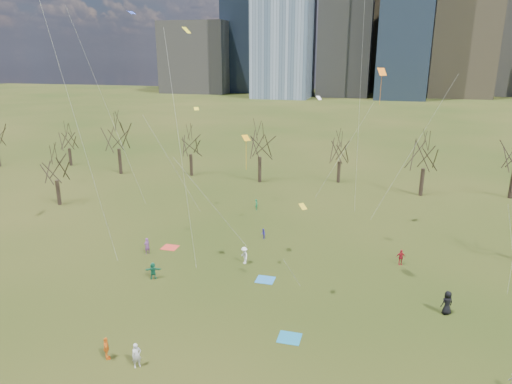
% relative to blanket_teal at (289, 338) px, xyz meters
% --- Properties ---
extents(ground, '(500.00, 500.00, 0.00)m').
position_rel_blanket_teal_xyz_m(ground, '(-5.60, -0.40, -0.01)').
color(ground, black).
rests_on(ground, ground).
extents(downtown_skyline, '(212.50, 78.00, 118.00)m').
position_rel_blanket_teal_xyz_m(downtown_skyline, '(-8.03, 210.24, 38.99)').
color(downtown_skyline, slate).
rests_on(downtown_skyline, ground).
extents(bare_tree_row, '(113.04, 29.80, 9.50)m').
position_rel_blanket_teal_xyz_m(bare_tree_row, '(-5.68, 36.82, 6.10)').
color(bare_tree_row, black).
rests_on(bare_tree_row, ground).
extents(blanket_teal, '(1.60, 1.50, 0.03)m').
position_rel_blanket_teal_xyz_m(blanket_teal, '(0.00, 0.00, 0.00)').
color(blanket_teal, '#196D97').
rests_on(blanket_teal, ground).
extents(blanket_navy, '(1.60, 1.50, 0.03)m').
position_rel_blanket_teal_xyz_m(blanket_navy, '(-3.77, 8.02, 0.00)').
color(blanket_navy, '#266FB4').
rests_on(blanket_navy, ground).
extents(blanket_crimson, '(1.60, 1.50, 0.03)m').
position_rel_blanket_teal_xyz_m(blanket_crimson, '(-15.08, 12.33, 0.00)').
color(blanket_crimson, red).
rests_on(blanket_crimson, ground).
extents(person_1, '(0.71, 0.72, 1.67)m').
position_rel_blanket_teal_xyz_m(person_1, '(-8.83, -5.58, 0.82)').
color(person_1, silver).
rests_on(person_1, ground).
extents(person_4, '(0.85, 0.98, 1.58)m').
position_rel_blanket_teal_xyz_m(person_4, '(-11.14, -5.40, 0.78)').
color(person_4, orange).
rests_on(person_4, ground).
extents(person_5, '(1.50, 0.95, 1.55)m').
position_rel_blanket_teal_xyz_m(person_5, '(-13.50, 5.65, 0.76)').
color(person_5, '#186D4D').
rests_on(person_5, ground).
extents(person_6, '(1.12, 0.99, 1.92)m').
position_rel_blanket_teal_xyz_m(person_6, '(11.07, 6.28, 0.94)').
color(person_6, black).
rests_on(person_6, ground).
extents(person_7, '(0.63, 0.73, 1.68)m').
position_rel_blanket_teal_xyz_m(person_7, '(-16.62, 10.37, 0.83)').
color(person_7, '#82468C').
rests_on(person_7, ground).
extents(person_8, '(0.57, 0.65, 1.13)m').
position_rel_blanket_teal_xyz_m(person_8, '(-6.31, 17.22, 0.55)').
color(person_8, '#2F26A8').
rests_on(person_8, ground).
extents(person_9, '(1.18, 1.24, 1.69)m').
position_rel_blanket_teal_xyz_m(person_9, '(-6.53, 10.76, 0.83)').
color(person_9, white).
rests_on(person_9, ground).
extents(person_10, '(0.96, 0.60, 1.53)m').
position_rel_blanket_teal_xyz_m(person_10, '(7.92, 14.41, 0.75)').
color(person_10, '#A91826').
rests_on(person_10, ground).
extents(person_13, '(0.44, 0.58, 1.42)m').
position_rel_blanket_teal_xyz_m(person_13, '(-9.55, 26.41, 0.70)').
color(person_13, '#1B7A45').
rests_on(person_13, ground).
extents(kites_airborne, '(77.77, 34.29, 35.38)m').
position_rel_blanket_teal_xyz_m(kites_airborne, '(2.51, 13.16, 13.64)').
color(kites_airborne, orange).
rests_on(kites_airborne, ground).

